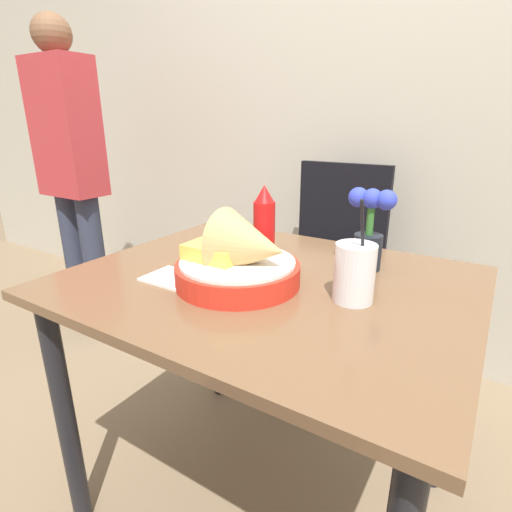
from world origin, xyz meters
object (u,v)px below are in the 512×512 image
Objects in this scene: chair_far_window at (333,254)px; person_standing at (71,167)px; food_basket at (242,260)px; ketchup_bottle at (264,221)px; drink_cup at (354,275)px; flower_vase at (369,229)px.

person_standing is at bearing -163.18° from chair_far_window.
food_basket is 1.47× the size of ketchup_bottle.
drink_cup reaches higher than chair_far_window.
food_basket is 0.25m from ketchup_bottle.
person_standing is (-1.53, 0.20, 0.05)m from flower_vase.
drink_cup reaches higher than flower_vase.
person_standing is at bearing 172.47° from flower_vase.
food_basket is 1.40× the size of flower_vase.
drink_cup reaches higher than food_basket.
chair_far_window is 4.39× the size of flower_vase.
food_basket is at bearing -71.25° from ketchup_bottle.
flower_vase is at bearing 99.78° from drink_cup.
chair_far_window is 0.71m from flower_vase.
ketchup_bottle is 0.38m from drink_cup.
food_basket is at bearing -19.63° from person_standing.
flower_vase is at bearing -61.60° from chair_far_window.
flower_vase is at bearing 6.48° from ketchup_bottle.
drink_cup is at bearing -28.11° from ketchup_bottle.
ketchup_bottle is 0.30m from flower_vase.
food_basket is 0.26m from drink_cup.
chair_far_window is at bearing 113.83° from drink_cup.
chair_far_window is 0.66m from ketchup_bottle.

